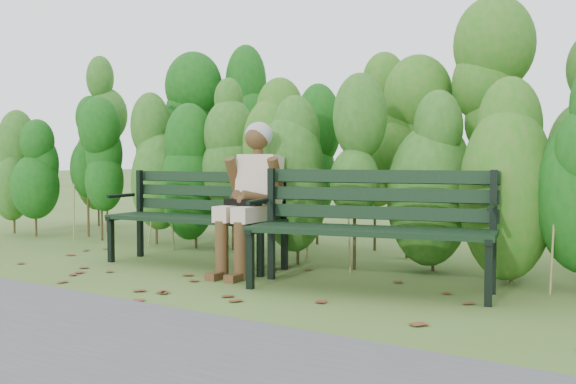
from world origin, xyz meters
The scene contains 7 objects.
ground centered at (0.00, 0.00, 0.00)m, with size 80.00×80.00×0.00m, color #4D5D28.
footpath centered at (0.00, -2.20, 0.01)m, with size 60.00×2.50×0.01m, color #474749.
hedge_band centered at (0.00, 1.86, 1.26)m, with size 11.04×1.67×2.42m.
leaf_litter centered at (-0.03, -0.06, 0.00)m, with size 5.50×2.21×0.01m.
bench_left centered at (-1.21, 0.63, 0.53)m, with size 1.85×0.76×0.90m.
bench_right centered at (0.72, 0.46, 0.56)m, with size 1.98×1.05×0.94m.
seated_woman centered at (-0.51, 0.51, 0.76)m, with size 0.56×0.82×1.36m.
Camera 1 is at (3.12, -4.26, 1.04)m, focal length 42.00 mm.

